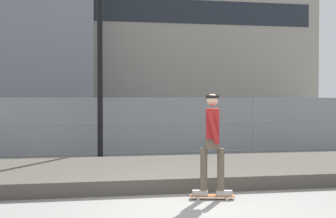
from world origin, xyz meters
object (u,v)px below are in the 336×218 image
object	(u,v)px
skateboard	(212,196)
street_lamp	(100,2)
skater	(212,137)
parked_car_mid	(167,123)
parked_car_far	(331,122)

from	to	relation	value
skateboard	street_lamp	distance (m)	7.40
street_lamp	skateboard	bearing A→B (deg)	-71.74
skater	parked_car_mid	xyz separation A→B (m)	(0.99, 10.04, -0.28)
street_lamp	parked_car_mid	world-z (taller)	street_lamp
skater	parked_car_mid	size ratio (longest dim) A/B	0.40
parked_car_far	parked_car_mid	bearing A→B (deg)	176.49
skateboard	parked_car_far	xyz separation A→B (m)	(7.95, 9.61, 0.78)
parked_car_mid	parked_car_far	distance (m)	6.97
street_lamp	parked_car_far	bearing A→B (deg)	22.68
skateboard	street_lamp	size ratio (longest dim) A/B	0.11
skater	street_lamp	xyz separation A→B (m)	(-1.82, 5.53, 3.50)
skateboard	parked_car_mid	bearing A→B (deg)	84.35
skateboard	parked_car_mid	xyz separation A→B (m)	(0.99, 10.04, 0.78)
skateboard	parked_car_far	distance (m)	12.50
skateboard	skater	bearing A→B (deg)	63.43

